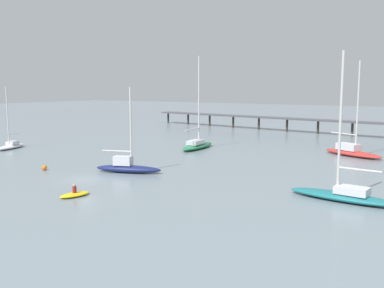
# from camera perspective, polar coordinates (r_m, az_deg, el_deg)

# --- Properties ---
(ground_plane) EXTENTS (400.00, 400.00, 0.00)m
(ground_plane) POSITION_cam_1_polar(r_m,az_deg,el_deg) (47.06, -13.93, -4.61)
(ground_plane) COLOR gray
(pier) EXTENTS (73.61, 12.48, 6.39)m
(pier) POSITION_cam_1_polar(r_m,az_deg,el_deg) (91.20, 20.55, 3.22)
(pier) COLOR #4C4C51
(pier) RESTS_ON ground_plane
(sailboat_white) EXTENTS (4.05, 6.89, 9.76)m
(sailboat_white) POSITION_cam_1_polar(r_m,az_deg,el_deg) (74.23, -22.91, -0.12)
(sailboat_white) COLOR white
(sailboat_white) RESTS_ON ground_plane
(sailboat_teal) EXTENTS (9.73, 3.19, 12.79)m
(sailboat_teal) POSITION_cam_1_polar(r_m,az_deg,el_deg) (39.46, 19.52, -6.15)
(sailboat_teal) COLOR #1E727A
(sailboat_teal) RESTS_ON ground_plane
(sailboat_navy) EXTENTS (7.96, 4.32, 9.75)m
(sailboat_navy) POSITION_cam_1_polar(r_m,az_deg,el_deg) (49.88, -8.57, -2.92)
(sailboat_navy) COLOR navy
(sailboat_navy) RESTS_ON ground_plane
(sailboat_red) EXTENTS (9.51, 6.34, 13.37)m
(sailboat_red) POSITION_cam_1_polar(r_m,az_deg,el_deg) (65.23, 20.44, -0.82)
(sailboat_red) COLOR red
(sailboat_red) RESTS_ON ground_plane
(sailboat_green) EXTENTS (3.26, 9.56, 14.57)m
(sailboat_green) POSITION_cam_1_polar(r_m,az_deg,el_deg) (68.19, 0.69, 0.01)
(sailboat_green) COLOR #287F4C
(sailboat_green) RESTS_ON ground_plane
(dinghy_yellow) EXTENTS (1.85, 3.10, 1.14)m
(dinghy_yellow) POSITION_cam_1_polar(r_m,az_deg,el_deg) (40.19, -15.30, -6.44)
(dinghy_yellow) COLOR yellow
(dinghy_yellow) RESTS_ON ground_plane
(mooring_buoy_far) EXTENTS (0.62, 0.62, 0.62)m
(mooring_buoy_far) POSITION_cam_1_polar(r_m,az_deg,el_deg) (53.63, -18.98, -2.98)
(mooring_buoy_far) COLOR orange
(mooring_buoy_far) RESTS_ON ground_plane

